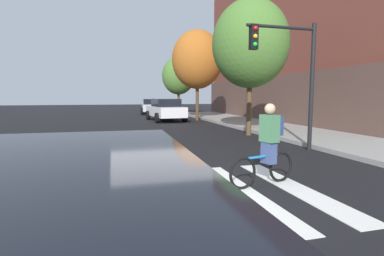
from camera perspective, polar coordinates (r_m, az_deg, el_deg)
The scene contains 11 objects.
ground_plane at distance 5.53m, azimuth -1.76°, elevation -13.26°, with size 120.00×120.00×0.00m, color black.
crosswalk_stripes at distance 5.55m, azimuth -1.05°, elevation -13.15°, with size 5.00×3.92×0.01m.
sedan_mid at distance 22.03m, azimuth -5.11°, elevation 3.56°, with size 2.54×4.86×1.63m.
sedan_far at distance 30.81m, azimuth -7.88°, elevation 4.18°, with size 2.31×4.53×1.53m.
cyclist at distance 6.30m, azimuth 14.37°, elevation -3.13°, with size 1.67×0.50×1.69m.
traffic_light_near at distance 10.29m, azimuth 18.45°, elevation 11.56°, with size 2.47×0.28×4.20m.
fire_hydrant at distance 14.54m, azimuth 15.91°, elevation 0.78°, with size 0.33×0.22×0.78m.
street_tree_near at distance 14.29m, azimuth 11.16°, elevation 15.56°, with size 3.49×3.49×6.22m.
street_tree_mid at distance 22.45m, azimuth 1.02°, elevation 13.00°, with size 3.75×3.75×6.66m.
street_tree_far at distance 28.76m, azimuth -2.62°, elevation 10.00°, with size 3.13×3.13×5.56m.
corner_building at distance 27.98m, azimuth 29.32°, elevation 13.65°, with size 17.38×21.64×11.79m.
Camera 1 is at (-1.20, -5.08, 1.84)m, focal length 27.74 mm.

